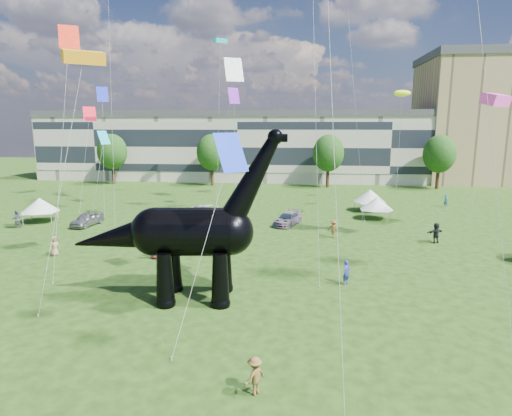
# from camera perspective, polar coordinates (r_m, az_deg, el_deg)

# --- Properties ---
(ground) EXTENTS (220.00, 220.00, 0.00)m
(ground) POSITION_cam_1_polar(r_m,az_deg,el_deg) (23.09, -3.75, -16.16)
(ground) COLOR #16330C
(ground) RESTS_ON ground
(terrace_row) EXTENTS (78.00, 11.00, 12.00)m
(terrace_row) POSITION_cam_1_polar(r_m,az_deg,el_deg) (83.15, -1.91, 7.95)
(terrace_row) COLOR beige
(terrace_row) RESTS_ON ground
(apartment_block) EXTENTS (28.00, 18.00, 22.00)m
(apartment_block) POSITION_cam_1_polar(r_m,az_deg,el_deg) (92.64, 29.76, 9.93)
(apartment_block) COLOR tan
(apartment_block) RESTS_ON ground
(tree_far_left) EXTENTS (5.20, 5.20, 9.44)m
(tree_far_left) POSITION_cam_1_polar(r_m,az_deg,el_deg) (80.68, -18.65, 7.49)
(tree_far_left) COLOR #382314
(tree_far_left) RESTS_ON ground
(tree_mid_left) EXTENTS (5.20, 5.20, 9.44)m
(tree_mid_left) POSITION_cam_1_polar(r_m,az_deg,el_deg) (74.98, -5.94, 7.77)
(tree_mid_left) COLOR #382314
(tree_mid_left) RESTS_ON ground
(tree_mid_right) EXTENTS (5.20, 5.20, 9.44)m
(tree_mid_right) POSITION_cam_1_polar(r_m,az_deg,el_deg) (73.46, 9.64, 7.61)
(tree_mid_right) COLOR #382314
(tree_mid_right) RESTS_ON ground
(tree_far_right) EXTENTS (5.20, 5.20, 9.44)m
(tree_far_right) POSITION_cam_1_polar(r_m,az_deg,el_deg) (76.66, 23.29, 7.01)
(tree_far_right) COLOR #382314
(tree_far_right) RESTS_ON ground
(dinosaur_sculpture) EXTENTS (13.14, 3.90, 10.71)m
(dinosaur_sculpture) POSITION_cam_1_polar(r_m,az_deg,el_deg) (26.12, -9.46, -3.52)
(dinosaur_sculpture) COLOR black
(dinosaur_sculpture) RESTS_ON ground
(car_silver) EXTENTS (2.34, 4.45, 1.44)m
(car_silver) POSITION_cam_1_polar(r_m,az_deg,el_deg) (48.60, -21.59, -1.38)
(car_silver) COLOR #A9A9AE
(car_silver) RESTS_ON ground
(car_grey) EXTENTS (4.60, 2.04, 1.47)m
(car_grey) POSITION_cam_1_polar(r_m,az_deg,el_deg) (45.32, -3.82, -1.46)
(car_grey) COLOR gray
(car_grey) RESTS_ON ground
(car_white) EXTENTS (6.14, 4.54, 1.55)m
(car_white) POSITION_cam_1_polar(r_m,az_deg,el_deg) (48.92, -6.26, -0.51)
(car_white) COLOR silver
(car_white) RESTS_ON ground
(car_dark) EXTENTS (3.41, 4.93, 1.33)m
(car_dark) POSITION_cam_1_polar(r_m,az_deg,el_deg) (45.70, 4.27, -1.45)
(car_dark) COLOR #595960
(car_dark) RESTS_ON ground
(gazebo_near) EXTENTS (4.48, 4.48, 2.52)m
(gazebo_near) POSITION_cam_1_polar(r_m,az_deg,el_deg) (50.17, 15.80, 0.58)
(gazebo_near) COLOR silver
(gazebo_near) RESTS_ON ground
(gazebo_far) EXTENTS (4.49, 4.49, 2.69)m
(gazebo_far) POSITION_cam_1_polar(r_m,az_deg,el_deg) (54.53, 14.94, 1.56)
(gazebo_far) COLOR silver
(gazebo_far) RESTS_ON ground
(gazebo_left) EXTENTS (4.81, 4.81, 2.69)m
(gazebo_left) POSITION_cam_1_polar(r_m,az_deg,el_deg) (52.37, -26.86, 0.35)
(gazebo_left) COLOR silver
(gazebo_left) RESTS_ON ground
(visitors) EXTENTS (48.90, 42.59, 1.87)m
(visitors) POSITION_cam_1_polar(r_m,az_deg,el_deg) (38.70, -0.85, -3.41)
(visitors) COLOR brown
(visitors) RESTS_ON ground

